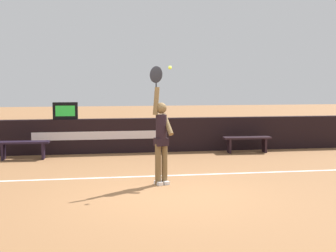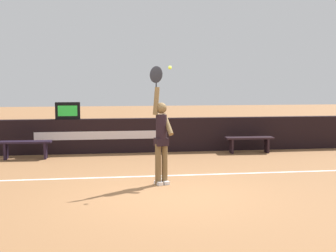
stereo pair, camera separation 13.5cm
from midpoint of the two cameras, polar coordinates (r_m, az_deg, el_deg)
The scene contains 8 objects.
ground_plane at distance 8.58m, azimuth -0.30°, elevation -8.60°, with size 60.00×60.00×0.00m, color #96653E.
court_lines at distance 7.42m, azimuth 1.16°, elevation -10.88°, with size 10.34×5.89×0.00m.
back_wall at distance 13.49m, azimuth -3.65°, elevation -1.16°, with size 13.47×0.27×1.01m.
speed_display at distance 13.40m, azimuth -13.09°, elevation 1.88°, with size 0.71×0.13×0.49m.
tennis_player at distance 9.21m, azimuth -1.29°, elevation -1.25°, with size 0.51×0.42×2.44m.
tennis_ball at distance 8.97m, azimuth -0.18°, elevation 7.37°, with size 0.07×0.07×0.07m.
courtside_bench_near at distance 12.85m, azimuth -18.07°, elevation -2.39°, with size 1.39×0.40×0.49m.
courtside_bench_far at distance 13.56m, azimuth 9.64°, elevation -1.84°, with size 1.43×0.42×0.47m.
Camera 1 is at (-1.34, -8.20, 2.12)m, focal length 48.37 mm.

